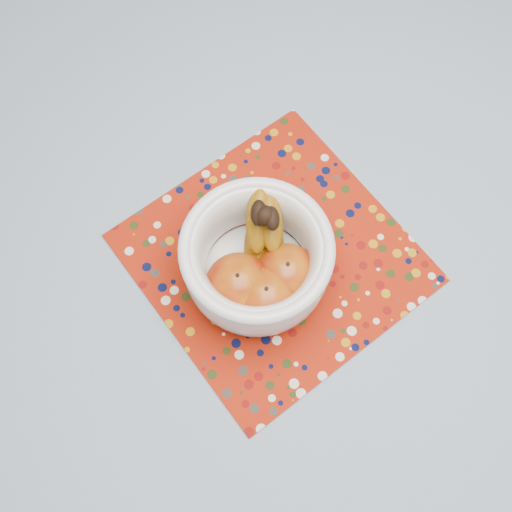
# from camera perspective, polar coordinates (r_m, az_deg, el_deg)

# --- Properties ---
(table) EXTENTS (1.20, 1.20, 0.75)m
(table) POSITION_cam_1_polar(r_m,az_deg,el_deg) (0.95, 6.88, 1.33)
(table) COLOR brown
(table) RESTS_ON ground
(tablecloth) EXTENTS (1.32, 1.32, 0.01)m
(tablecloth) POSITION_cam_1_polar(r_m,az_deg,el_deg) (0.87, 7.48, 3.32)
(tablecloth) COLOR slate
(tablecloth) RESTS_ON table
(placemat) EXTENTS (0.47, 0.47, 0.00)m
(placemat) POSITION_cam_1_polar(r_m,az_deg,el_deg) (0.84, 1.68, -0.16)
(placemat) COLOR #931908
(placemat) RESTS_ON tablecloth
(fruit_bowl) EXTENTS (0.19, 0.19, 0.14)m
(fruit_bowl) POSITION_cam_1_polar(r_m,az_deg,el_deg) (0.77, 0.34, -0.40)
(fruit_bowl) COLOR white
(fruit_bowl) RESTS_ON placemat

